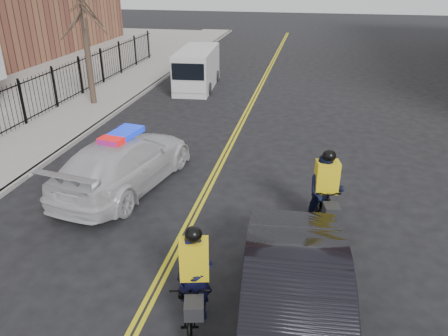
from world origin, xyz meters
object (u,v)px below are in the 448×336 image
at_px(police_cruiser, 124,162).
at_px(dark_sedan, 295,305).
at_px(cargo_van, 197,69).
at_px(cyclist_far, 325,197).
at_px(cyclist_near, 195,287).

relative_size(police_cruiser, dark_sedan, 1.10).
xyz_separation_m(cargo_van, cyclist_far, (6.99, -13.43, -0.17)).
bearing_deg(cyclist_far, police_cruiser, 158.15).
relative_size(police_cruiser, cyclist_far, 2.64).
distance_m(cyclist_near, cyclist_far, 4.58).
xyz_separation_m(dark_sedan, cargo_van, (-6.45, 17.60, 0.15)).
height_order(police_cruiser, cyclist_far, cyclist_far).
xyz_separation_m(cyclist_near, cyclist_far, (2.44, 3.87, 0.15)).
distance_m(police_cruiser, cyclist_near, 6.17).
bearing_deg(dark_sedan, cyclist_near, 166.30).
height_order(dark_sedan, cargo_van, cargo_van).
xyz_separation_m(dark_sedan, cyclist_near, (-1.90, 0.30, -0.17)).
distance_m(police_cruiser, dark_sedan, 7.65).
xyz_separation_m(dark_sedan, cyclist_far, (0.54, 4.17, -0.02)).
relative_size(dark_sedan, cyclist_near, 2.43).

